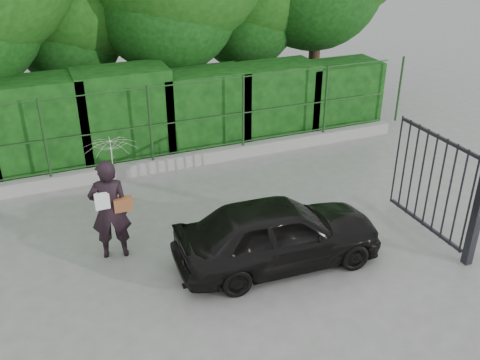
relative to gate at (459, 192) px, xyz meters
name	(u,v)px	position (x,y,z in m)	size (l,w,h in m)	color
ground	(197,285)	(-4.60, 0.72, -1.19)	(80.00, 80.00, 0.00)	gray
kerb	(137,168)	(-4.60, 5.22, -1.04)	(14.00, 0.25, 0.30)	#9E9E99
fence	(142,125)	(-4.38, 5.22, 0.01)	(14.13, 0.06, 1.80)	#1C401A
hedge	(120,120)	(-4.70, 6.22, -0.16)	(14.20, 1.20, 2.27)	black
gate	(459,192)	(0.00, 0.00, 0.00)	(0.22, 2.33, 2.36)	#222228
woman	(111,185)	(-5.61, 2.15, 0.21)	(0.97, 0.90, 2.22)	black
car	(278,232)	(-3.08, 0.82, -0.57)	(1.45, 3.60, 1.23)	black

